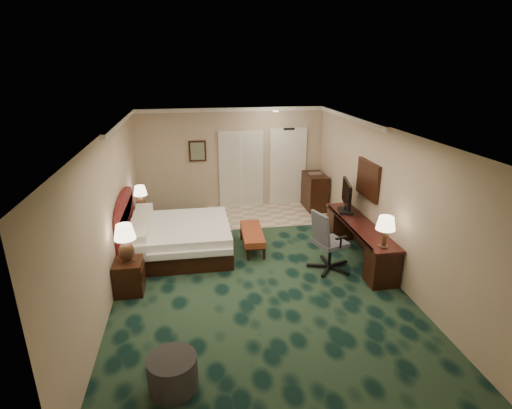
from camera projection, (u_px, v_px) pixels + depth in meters
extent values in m
cube|color=black|center=(254.00, 271.00, 7.71)|extent=(5.00, 7.50, 0.00)
cube|color=silver|center=(253.00, 131.00, 6.80)|extent=(5.00, 7.50, 0.00)
cube|color=tan|center=(232.00, 159.00, 10.74)|extent=(5.00, 0.00, 2.70)
cube|color=tan|center=(316.00, 338.00, 3.77)|extent=(5.00, 0.00, 2.70)
cube|color=tan|center=(110.00, 213.00, 6.87)|extent=(0.00, 7.50, 2.70)
cube|color=tan|center=(382.00, 198.00, 7.63)|extent=(0.00, 7.50, 2.70)
cube|color=tan|center=(270.00, 215.00, 10.54)|extent=(3.20, 1.70, 0.01)
cube|color=silver|center=(288.00, 167.00, 11.05)|extent=(1.02, 0.06, 2.18)
cube|color=beige|center=(241.00, 170.00, 10.84)|extent=(1.20, 0.06, 2.10)
cube|color=#4E6E60|center=(198.00, 151.00, 10.48)|extent=(0.45, 0.06, 0.55)
cube|color=white|center=(368.00, 180.00, 8.12)|extent=(0.05, 0.95, 0.75)
cube|color=white|center=(181.00, 239.00, 8.33)|extent=(2.04, 1.89, 0.65)
cube|color=black|center=(129.00, 276.00, 6.93)|extent=(0.47, 0.54, 0.59)
cube|color=black|center=(144.00, 220.00, 9.47)|extent=(0.43, 0.50, 0.54)
cube|color=brown|center=(252.00, 240.00, 8.56)|extent=(0.49, 1.25, 0.42)
cylinder|color=#2A2A2F|center=(173.00, 373.00, 4.88)|extent=(0.64, 0.64, 0.44)
cube|color=black|center=(359.00, 241.00, 8.11)|extent=(0.56, 2.58, 0.74)
cube|color=black|center=(346.00, 197.00, 8.53)|extent=(0.26, 0.87, 0.68)
cube|color=black|center=(315.00, 191.00, 10.85)|extent=(0.51, 0.92, 0.97)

